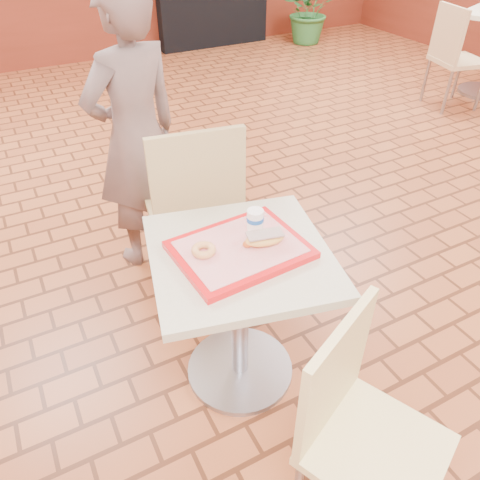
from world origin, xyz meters
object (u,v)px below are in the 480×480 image
ring_donut (204,250)px  chair_second_left (454,53)px  paper_cup (255,219)px  customer (136,137)px  serving_tray (240,249)px  main_table (240,297)px  long_john_donut (264,239)px  chair_main_front (359,424)px  potted_plant (308,10)px  chair_main_back (194,202)px

ring_donut → chair_second_left: bearing=28.9°
ring_donut → paper_cup: 0.25m
customer → serving_tray: size_ratio=3.22×
main_table → long_john_donut: (0.09, -0.03, 0.29)m
serving_tray → chair_main_front: bearing=-84.5°
ring_donut → main_table: bearing=-10.8°
customer → paper_cup: bearing=81.6°
chair_second_left → paper_cup: bearing=133.1°
customer → potted_plant: size_ratio=1.76×
main_table → chair_main_front: 0.69m
chair_main_back → potted_plant: size_ratio=1.12×
chair_second_left → main_table: bearing=133.3°
potted_plant → long_john_donut: bearing=-126.4°
chair_main_front → potted_plant: bearing=32.3°
potted_plant → ring_donut: bearing=-128.4°
chair_main_back → main_table: bearing=92.1°
main_table → long_john_donut: 0.30m
chair_main_back → potted_plant: bearing=-121.5°
serving_tray → long_john_donut: 0.10m
serving_tray → ring_donut: size_ratio=5.18×
main_table → chair_main_back: size_ratio=0.73×
chair_main_front → customer: (-0.13, 1.76, 0.29)m
chair_main_back → long_john_donut: chair_main_back is taller
customer → serving_tray: customer is taller
chair_second_left → potted_plant: chair_second_left is taller
main_table → chair_main_back: bearing=82.8°
serving_tray → chair_second_left: chair_second_left is taller
main_table → serving_tray: size_ratio=1.49×
customer → chair_second_left: 3.62m
customer → paper_cup: size_ratio=18.28×
long_john_donut → chair_second_left: size_ratio=0.17×
paper_cup → main_table: bearing=-144.9°
chair_second_left → chair_main_front: bearing=141.6°
chair_main_front → chair_main_back: 1.35m
main_table → serving_tray: 0.25m
main_table → chair_main_back: 0.67m
long_john_donut → chair_main_front: bearing=-91.8°
main_table → ring_donut: ring_donut is taller
customer → chair_second_left: size_ratio=1.60×
chair_main_back → paper_cup: size_ratio=11.65×
serving_tray → paper_cup: size_ratio=5.68×
chair_main_back → customer: customer is taller
serving_tray → customer: bearing=93.3°
chair_main_front → serving_tray: bearing=71.0°
serving_tray → chair_main_back: bearing=82.8°
chair_main_back → long_john_donut: size_ratio=5.87×
long_john_donut → potted_plant: size_ratio=0.19×
main_table → paper_cup: size_ratio=8.49×
chair_main_front → serving_tray: (-0.07, 0.68, 0.25)m
ring_donut → paper_cup: (0.25, 0.05, 0.03)m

